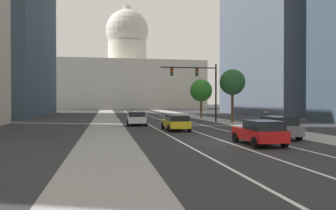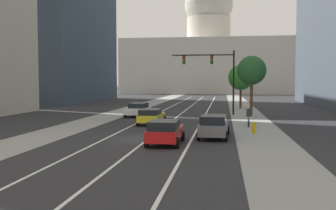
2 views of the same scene
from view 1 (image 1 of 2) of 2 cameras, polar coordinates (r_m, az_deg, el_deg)
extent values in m
plane|color=#2B2B2D|center=(60.51, -3.47, -1.84)|extent=(400.00, 400.00, 0.00)
cube|color=gray|center=(55.04, -10.64, -2.09)|extent=(3.67, 130.00, 0.01)
cube|color=gray|center=(57.09, 4.72, -1.98)|extent=(3.67, 130.00, 0.01)
cube|color=white|center=(45.30, -4.68, -2.66)|extent=(0.16, 90.00, 0.01)
cube|color=white|center=(45.69, -1.11, -2.63)|extent=(0.16, 90.00, 0.01)
cube|color=white|center=(46.25, 2.39, -2.59)|extent=(0.16, 90.00, 0.01)
cube|color=beige|center=(119.55, -7.04, 3.30)|extent=(51.46, 27.33, 16.33)
cylinder|color=beige|center=(120.69, -7.05, 8.95)|extent=(13.71, 13.71, 7.48)
sphere|color=beige|center=(122.08, -7.06, 12.63)|extent=(15.20, 15.20, 15.20)
cylinder|color=beige|center=(123.68, -7.06, 15.73)|extent=(2.74, 2.74, 3.80)
cube|color=red|center=(20.61, 15.37, -4.87)|extent=(1.82, 4.14, 0.66)
cube|color=black|center=(19.96, 16.21, -3.36)|extent=(1.66, 2.26, 0.52)
cylinder|color=black|center=(21.57, 11.60, -5.50)|extent=(0.23, 0.64, 0.64)
cylinder|color=black|center=(22.29, 15.89, -5.31)|extent=(0.23, 0.64, 0.64)
cylinder|color=black|center=(19.01, 14.77, -6.33)|extent=(0.23, 0.64, 0.64)
cylinder|color=black|center=(19.82, 19.48, -6.06)|extent=(0.23, 0.64, 0.64)
cube|color=silver|center=(36.42, -5.48, -2.50)|extent=(2.11, 4.84, 0.61)
cube|color=black|center=(36.58, -5.49, -1.60)|extent=(1.84, 2.30, 0.52)
cylinder|color=black|center=(38.02, -7.00, -2.83)|extent=(0.25, 0.65, 0.64)
cylinder|color=black|center=(38.10, -4.16, -2.82)|extent=(0.25, 0.65, 0.64)
cylinder|color=black|center=(34.80, -6.91, -3.15)|extent=(0.25, 0.65, 0.64)
cylinder|color=black|center=(34.88, -3.82, -3.14)|extent=(0.25, 0.65, 0.64)
cube|color=yellow|center=(29.69, 1.31, -3.23)|extent=(1.79, 4.56, 0.60)
cube|color=black|center=(29.03, 1.58, -2.26)|extent=(1.65, 2.50, 0.48)
cylinder|color=black|center=(31.06, -0.90, -3.60)|extent=(0.22, 0.64, 0.64)
cylinder|color=black|center=(31.42, 2.32, -3.56)|extent=(0.22, 0.64, 0.64)
cylinder|color=black|center=(28.02, 0.19, -4.07)|extent=(0.22, 0.64, 0.64)
cylinder|color=black|center=(28.42, 3.73, -4.00)|extent=(0.22, 0.64, 0.64)
cube|color=slate|center=(24.72, 18.12, -3.94)|extent=(1.97, 4.74, 0.68)
cube|color=black|center=(24.21, 18.67, -2.57)|extent=(1.73, 2.64, 0.56)
cylinder|color=black|center=(25.82, 14.81, -4.49)|extent=(0.25, 0.65, 0.64)
cylinder|color=black|center=(26.55, 18.31, -4.36)|extent=(0.25, 0.65, 0.64)
cylinder|color=black|center=(22.95, 17.89, -5.14)|extent=(0.25, 0.65, 0.64)
cylinder|color=black|center=(23.76, 21.71, -4.96)|extent=(0.25, 0.65, 0.64)
cylinder|color=black|center=(41.89, 8.28, 2.03)|extent=(0.20, 0.20, 7.28)
cylinder|color=black|center=(41.08, 3.60, 6.49)|extent=(7.06, 0.14, 0.14)
cube|color=black|center=(41.30, 5.03, 5.69)|extent=(0.32, 0.28, 0.96)
sphere|color=red|center=(41.19, 5.08, 6.12)|extent=(0.20, 0.20, 0.20)
sphere|color=orange|center=(41.16, 5.08, 5.70)|extent=(0.20, 0.20, 0.20)
sphere|color=green|center=(41.13, 5.08, 5.29)|extent=(0.20, 0.20, 0.20)
cube|color=black|center=(40.56, 0.68, 5.78)|extent=(0.32, 0.28, 0.96)
sphere|color=red|center=(40.44, 0.72, 6.22)|extent=(0.20, 0.20, 0.20)
sphere|color=orange|center=(40.42, 0.72, 5.80)|extent=(0.20, 0.20, 0.20)
sphere|color=green|center=(40.39, 0.72, 5.38)|extent=(0.20, 0.20, 0.20)
cylinder|color=yellow|center=(28.14, 20.91, -4.03)|extent=(0.26, 0.26, 0.70)
sphere|color=yellow|center=(28.11, 20.92, -3.15)|extent=(0.26, 0.26, 0.26)
cylinder|color=yellow|center=(28.00, 21.08, -3.98)|extent=(0.10, 0.12, 0.10)
cylinder|color=black|center=(31.49, 17.01, -3.56)|extent=(0.05, 0.66, 0.66)
cylinder|color=black|center=(32.41, 16.16, -3.44)|extent=(0.05, 0.66, 0.66)
cube|color=black|center=(31.93, 16.58, -3.10)|extent=(0.06, 1.00, 0.36)
cube|color=#262833|center=(31.86, 16.63, -1.98)|extent=(0.36, 0.28, 0.64)
sphere|color=tan|center=(31.90, 16.57, -1.20)|extent=(0.22, 0.22, 0.22)
cylinder|color=#51381E|center=(52.55, 5.75, -0.52)|extent=(0.32, 0.32, 3.11)
sphere|color=#308227|center=(52.57, 5.75, 2.52)|extent=(3.52, 3.52, 3.52)
cylinder|color=#51381E|center=(41.96, 11.07, -0.28)|extent=(0.32, 0.32, 3.90)
sphere|color=#26592C|center=(42.03, 11.08, 3.91)|extent=(3.21, 3.21, 3.21)
camera|label=2|loc=(13.43, 100.11, 5.13)|focal=41.32mm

